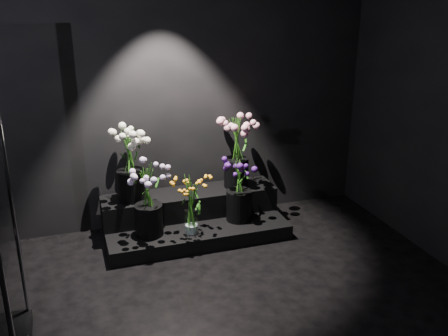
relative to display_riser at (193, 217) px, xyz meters
name	(u,v)px	position (x,y,z in m)	size (l,w,h in m)	color
floor	(246,334)	(-0.06, -1.65, -0.16)	(4.00, 4.00, 0.00)	black
wall_back	(175,87)	(-0.06, 0.35, 1.24)	(4.00, 4.00, 0.00)	black
display_riser	(193,217)	(0.00, 0.00, 0.00)	(1.74, 0.77, 0.39)	black
bouquet_orange_bells	(191,204)	(-0.09, -0.30, 0.28)	(0.34, 0.34, 0.57)	white
bouquet_lilac	(148,195)	(-0.47, -0.21, 0.38)	(0.45, 0.45, 0.70)	black
bouquet_purple	(239,188)	(0.42, -0.17, 0.32)	(0.37, 0.37, 0.61)	black
bouquet_cream_roses	(130,161)	(-0.57, 0.10, 0.62)	(0.47, 0.47, 0.70)	black
bouquet_pink_roses	(236,148)	(0.49, 0.10, 0.64)	(0.41, 0.41, 0.73)	black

